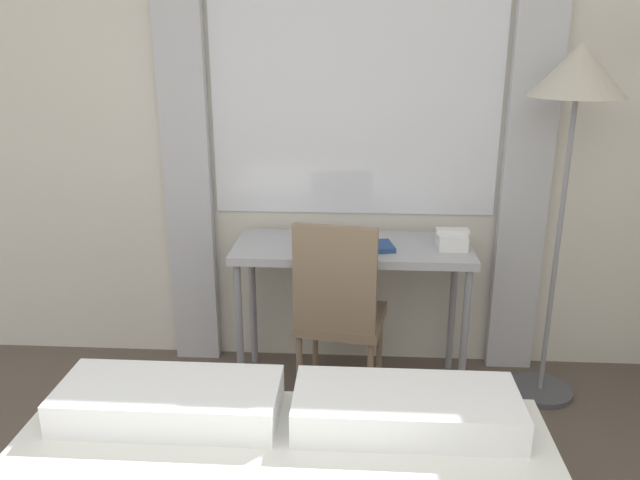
{
  "coord_description": "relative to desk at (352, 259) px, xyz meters",
  "views": [
    {
      "loc": [
        0.31,
        -0.27,
        1.73
      ],
      "look_at": [
        0.15,
        2.23,
        0.92
      ],
      "focal_mm": 35.0,
      "sensor_mm": 36.0,
      "label": 1
    }
  ],
  "objects": [
    {
      "name": "wall_back_with_window",
      "position": [
        -0.25,
        0.31,
        0.66
      ],
      "size": [
        4.98,
        0.13,
        2.7
      ],
      "color": "silver",
      "rests_on": "ground_plane"
    },
    {
      "name": "desk",
      "position": [
        0.0,
        0.0,
        0.0
      ],
      "size": [
        1.16,
        0.47,
        0.77
      ],
      "color": "#B2B2B7",
      "rests_on": "ground_plane"
    },
    {
      "name": "desk_chair",
      "position": [
        -0.06,
        -0.21,
        -0.17
      ],
      "size": [
        0.46,
        0.46,
        0.95
      ],
      "rotation": [
        0.0,
        0.0,
        -0.16
      ],
      "color": "#8C7259",
      "rests_on": "ground_plane"
    },
    {
      "name": "standing_lamp",
      "position": [
        0.97,
        -0.04,
        0.79
      ],
      "size": [
        0.42,
        0.42,
        1.72
      ],
      "color": "#4C4C51",
      "rests_on": "ground_plane"
    },
    {
      "name": "telephone",
      "position": [
        0.48,
        -0.01,
        0.12
      ],
      "size": [
        0.16,
        0.16,
        0.09
      ],
      "color": "white",
      "rests_on": "desk"
    },
    {
      "name": "book",
      "position": [
        0.08,
        -0.07,
        0.09
      ],
      "size": [
        0.26,
        0.2,
        0.02
      ],
      "rotation": [
        0.0,
        0.0,
        0.19
      ],
      "color": "navy",
      "rests_on": "desk"
    }
  ]
}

